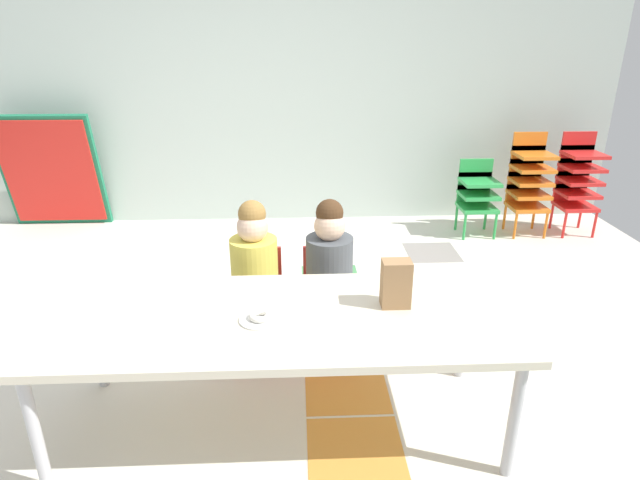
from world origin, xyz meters
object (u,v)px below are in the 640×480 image
at_px(craft_table, 280,323).
at_px(kid_chair_green_stack, 477,192).
at_px(kid_chair_red_stack, 578,178).
at_px(folded_activity_table, 51,172).
at_px(seated_child_near_camera, 254,265).
at_px(paper_bag_brown, 396,284).
at_px(kid_chair_orange_stack, 529,178).
at_px(paper_plate_near_edge, 260,319).
at_px(donut_powdered_on_plate, 260,316).
at_px(seated_child_middle_seat, 329,263).

distance_m(craft_table, kid_chair_green_stack, 3.05).
bearing_deg(kid_chair_red_stack, folded_activity_table, 175.87).
bearing_deg(seated_child_near_camera, paper_bag_brown, -40.41).
distance_m(seated_child_near_camera, paper_bag_brown, 0.90).
distance_m(kid_chair_orange_stack, folded_activity_table, 4.40).
relative_size(folded_activity_table, paper_plate_near_edge, 6.04).
height_order(paper_bag_brown, paper_plate_near_edge, paper_bag_brown).
bearing_deg(paper_plate_near_edge, seated_child_near_camera, 96.14).
height_order(seated_child_near_camera, donut_powdered_on_plate, seated_child_near_camera).
bearing_deg(kid_chair_green_stack, seated_child_near_camera, -135.09).
distance_m(seated_child_near_camera, seated_child_middle_seat, 0.41).
xyz_separation_m(seated_child_near_camera, kid_chair_red_stack, (2.80, 1.88, -0.04)).
height_order(kid_chair_green_stack, paper_plate_near_edge, kid_chair_green_stack).
xyz_separation_m(craft_table, paper_bag_brown, (0.52, 0.06, 0.15)).
distance_m(kid_chair_orange_stack, donut_powdered_on_plate, 3.42).
bearing_deg(craft_table, kid_chair_orange_stack, 48.92).
relative_size(seated_child_near_camera, kid_chair_red_stack, 1.00).
bearing_deg(folded_activity_table, paper_plate_near_edge, -53.95).
distance_m(seated_child_near_camera, paper_plate_near_edge, 0.69).
xyz_separation_m(seated_child_near_camera, donut_powdered_on_plate, (0.07, -0.68, 0.06)).
relative_size(seated_child_middle_seat, kid_chair_orange_stack, 1.00).
height_order(paper_plate_near_edge, donut_powdered_on_plate, donut_powdered_on_plate).
distance_m(seated_child_middle_seat, paper_bag_brown, 0.65).
relative_size(seated_child_middle_seat, paper_plate_near_edge, 5.10).
bearing_deg(donut_powdered_on_plate, seated_child_middle_seat, 63.34).
bearing_deg(kid_chair_red_stack, paper_bag_brown, -130.86).
height_order(kid_chair_red_stack, paper_bag_brown, kid_chair_red_stack).
bearing_deg(craft_table, seated_child_near_camera, 103.76).
bearing_deg(kid_chair_orange_stack, folded_activity_table, 175.45).
bearing_deg(craft_table, seated_child_middle_seat, 67.80).
distance_m(craft_table, paper_bag_brown, 0.55).
bearing_deg(craft_table, paper_bag_brown, 6.47).
xyz_separation_m(seated_child_near_camera, seated_child_middle_seat, (0.41, 0.00, 0.00)).
relative_size(seated_child_near_camera, kid_chair_green_stack, 1.35).
distance_m(kid_chair_green_stack, paper_plate_near_edge, 3.14).
distance_m(seated_child_near_camera, kid_chair_green_stack, 2.66).
bearing_deg(seated_child_near_camera, kid_chair_red_stack, 33.85).
relative_size(kid_chair_red_stack, paper_bag_brown, 4.18).
relative_size(kid_chair_green_stack, folded_activity_table, 0.63).
height_order(kid_chair_orange_stack, folded_activity_table, folded_activity_table).
bearing_deg(donut_powdered_on_plate, kid_chair_orange_stack, 48.38).
bearing_deg(seated_child_middle_seat, donut_powdered_on_plate, -116.66).
bearing_deg(paper_bag_brown, folded_activity_table, 134.14).
xyz_separation_m(kid_chair_green_stack, donut_powdered_on_plate, (-1.81, -2.56, 0.22)).
height_order(seated_child_middle_seat, paper_bag_brown, seated_child_middle_seat).
relative_size(kid_chair_orange_stack, paper_bag_brown, 4.18).
xyz_separation_m(seated_child_middle_seat, kid_chair_green_stack, (1.47, 1.88, -0.16)).
bearing_deg(paper_plate_near_edge, donut_powdered_on_plate, 0.00).
bearing_deg(paper_plate_near_edge, paper_bag_brown, 9.81).
bearing_deg(paper_bag_brown, kid_chair_orange_stack, 55.77).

